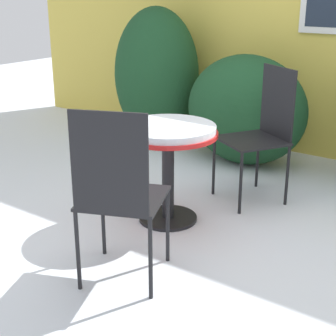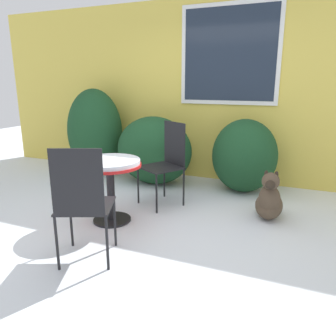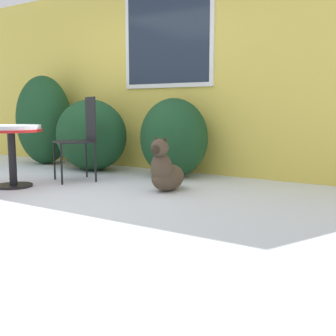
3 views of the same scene
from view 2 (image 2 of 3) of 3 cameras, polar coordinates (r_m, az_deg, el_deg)
ground_plane at (r=3.65m, az=-3.70°, el=-10.64°), size 16.00×16.00×0.00m
house_wall at (r=5.34m, az=7.05°, el=13.37°), size 8.00×0.10×2.80m
shrub_left at (r=5.76m, az=-12.59°, el=6.11°), size 0.96×0.85×1.45m
shrub_middle at (r=5.09m, az=-2.47°, el=3.05°), size 1.21×0.80×1.05m
shrub_right at (r=4.84m, az=13.16°, el=2.07°), size 0.93×0.87×1.06m
patio_table at (r=3.72m, az=-10.08°, el=-0.73°), size 0.71×0.71×0.73m
patio_chair_near_table at (r=4.22m, az=-0.28°, el=1.42°), size 0.63×0.63×1.07m
patio_chair_far_side at (r=2.90m, az=-14.62°, el=-5.51°), size 0.60×0.60×1.07m
dog at (r=4.00m, az=17.20°, el=-5.56°), size 0.35×0.72×0.62m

